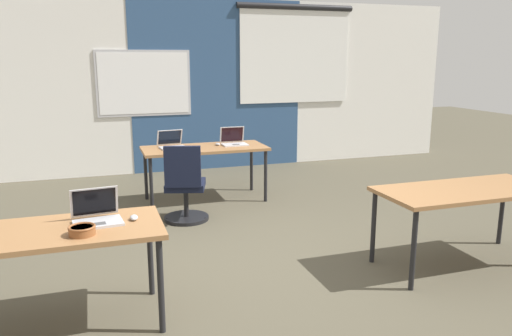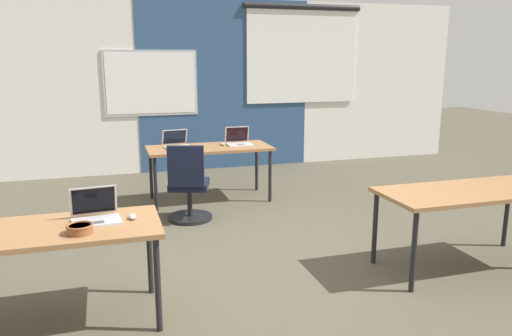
{
  "view_description": "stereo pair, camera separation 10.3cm",
  "coord_description": "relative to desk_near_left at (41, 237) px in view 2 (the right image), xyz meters",
  "views": [
    {
      "loc": [
        -1.38,
        -4.06,
        1.86
      ],
      "look_at": [
        -0.1,
        -0.23,
        0.96
      ],
      "focal_mm": 34.84,
      "sensor_mm": 36.0,
      "label": 1
    },
    {
      "loc": [
        -1.28,
        -4.09,
        1.86
      ],
      "look_at": [
        -0.1,
        -0.23,
        0.96
      ],
      "focal_mm": 34.84,
      "sensor_mm": 36.0,
      "label": 2
    }
  ],
  "objects": [
    {
      "name": "ground_plane",
      "position": [
        1.75,
        0.6,
        -0.66
      ],
      "size": [
        24.0,
        24.0,
        0.0
      ],
      "color": "#4C4738"
    },
    {
      "name": "back_wall_assembly",
      "position": [
        1.78,
        4.8,
        0.75
      ],
      "size": [
        10.0,
        0.27,
        2.8
      ],
      "color": "silver",
      "rests_on": "ground"
    },
    {
      "name": "desk_near_left",
      "position": [
        0.0,
        0.0,
        0.0
      ],
      "size": [
        1.6,
        0.7,
        0.72
      ],
      "color": "olive",
      "rests_on": "ground"
    },
    {
      "name": "desk_near_right",
      "position": [
        3.5,
        0.0,
        0.0
      ],
      "size": [
        1.6,
        0.7,
        0.72
      ],
      "color": "olive",
      "rests_on": "ground"
    },
    {
      "name": "desk_far_center",
      "position": [
        1.75,
        2.8,
        0.0
      ],
      "size": [
        1.6,
        0.7,
        0.72
      ],
      "color": "olive",
      "rests_on": "ground"
    },
    {
      "name": "laptop_far_right",
      "position": [
        2.16,
        2.86,
        0.11
      ],
      "size": [
        0.33,
        0.28,
        0.23
      ],
      "rotation": [
        0.0,
        0.0,
        -0.01
      ],
      "color": "silver",
      "rests_on": "desk_far_center"
    },
    {
      "name": "mouse_far_right",
      "position": [
        1.94,
        2.86,
        0.08
      ],
      "size": [
        0.07,
        0.11,
        0.03
      ],
      "color": "#B2B2B7",
      "rests_on": "desk_far_center"
    },
    {
      "name": "laptop_near_left_inner",
      "position": [
        0.36,
        0.07,
        0.11
      ],
      "size": [
        0.36,
        0.32,
        0.23
      ],
      "rotation": [
        0.0,
        0.0,
        0.11
      ],
      "color": "#B7B7BC",
      "rests_on": "desk_near_left"
    },
    {
      "name": "mouse_near_left_inner",
      "position": [
        0.61,
        0.04,
        0.08
      ],
      "size": [
        0.06,
        0.1,
        0.03
      ],
      "color": "#B2B2B7",
      "rests_on": "desk_near_left"
    },
    {
      "name": "laptop_far_left",
      "position": [
        1.34,
        2.89,
        0.11
      ],
      "size": [
        0.36,
        0.35,
        0.22
      ],
      "rotation": [
        0.0,
        0.0,
        0.11
      ],
      "color": "silver",
      "rests_on": "desk_far_center"
    },
    {
      "name": "chair_far_left",
      "position": [
        1.34,
        2.01,
        -0.28
      ],
      "size": [
        0.55,
        0.6,
        0.92
      ],
      "rotation": [
        0.0,
        0.0,
        2.86
      ],
      "color": "black",
      "rests_on": "ground"
    },
    {
      "name": "snack_bowl",
      "position": [
        0.26,
        -0.17,
        0.1
      ],
      "size": [
        0.18,
        0.18,
        0.06
      ],
      "color": "brown",
      "rests_on": "desk_near_left"
    }
  ]
}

